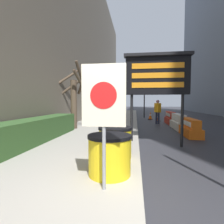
# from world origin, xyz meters

# --- Properties ---
(ground_plane) EXTENTS (120.00, 120.00, 0.00)m
(ground_plane) POSITION_xyz_m (0.00, 0.00, 0.00)
(ground_plane) COLOR #2D2D33
(sidewalk_left) EXTENTS (4.30, 56.00, 0.17)m
(sidewalk_left) POSITION_xyz_m (-2.15, 0.00, 0.08)
(sidewalk_left) COLOR #A39E93
(sidewalk_left) RESTS_ON ground_plane
(building_left_facade) EXTENTS (0.40, 50.40, 15.83)m
(building_left_facade) POSITION_xyz_m (-4.50, 9.80, 7.92)
(building_left_facade) COLOR #706656
(building_left_facade) RESTS_ON ground_plane
(hedge_strip) EXTENTS (0.90, 5.59, 0.84)m
(hedge_strip) POSITION_xyz_m (-3.70, 3.24, 0.59)
(hedge_strip) COLOR #335628
(hedge_strip) RESTS_ON sidewalk_left
(bare_tree) EXTENTS (1.92, 2.08, 3.56)m
(bare_tree) POSITION_xyz_m (-3.42, 6.63, 1.98)
(bare_tree) COLOR #4C3D2D
(bare_tree) RESTS_ON sidewalk_left
(barrel_drum_foreground) EXTENTS (0.86, 0.86, 0.79)m
(barrel_drum_foreground) POSITION_xyz_m (-0.63, 0.77, 0.56)
(barrel_drum_foreground) COLOR yellow
(barrel_drum_foreground) RESTS_ON sidewalk_left
(barrel_drum_middle) EXTENTS (0.86, 0.86, 0.79)m
(barrel_drum_middle) POSITION_xyz_m (-0.64, 1.83, 0.56)
(barrel_drum_middle) COLOR yellow
(barrel_drum_middle) RESTS_ON sidewalk_left
(warning_sign) EXTENTS (0.71, 0.08, 2.03)m
(warning_sign) POSITION_xyz_m (-0.63, 0.15, 1.58)
(warning_sign) COLOR gray
(warning_sign) RESTS_ON sidewalk_left
(message_board) EXTENTS (2.35, 0.36, 3.30)m
(message_board) POSITION_xyz_m (0.63, 3.85, 2.53)
(message_board) COLOR black
(message_board) RESTS_ON ground_plane
(jersey_barrier_orange_far) EXTENTS (0.63, 1.77, 0.82)m
(jersey_barrier_orange_far) POSITION_xyz_m (2.44, 5.95, 0.36)
(jersey_barrier_orange_far) COLOR orange
(jersey_barrier_orange_far) RESTS_ON ground_plane
(jersey_barrier_white) EXTENTS (0.62, 2.17, 0.88)m
(jersey_barrier_white) POSITION_xyz_m (2.44, 8.27, 0.39)
(jersey_barrier_white) COLOR silver
(jersey_barrier_white) RESTS_ON ground_plane
(jersey_barrier_red_striped) EXTENTS (0.56, 1.98, 0.90)m
(jersey_barrier_red_striped) POSITION_xyz_m (2.44, 10.69, 0.39)
(jersey_barrier_red_striped) COLOR red
(jersey_barrier_red_striped) RESTS_ON ground_plane
(traffic_cone_near) EXTENTS (0.33, 0.33, 0.60)m
(traffic_cone_near) POSITION_xyz_m (3.18, 12.60, 0.29)
(traffic_cone_near) COLOR black
(traffic_cone_near) RESTS_ON ground_plane
(traffic_cone_mid) EXTENTS (0.40, 0.40, 0.71)m
(traffic_cone_mid) POSITION_xyz_m (1.25, 13.76, 0.34)
(traffic_cone_mid) COLOR black
(traffic_cone_mid) RESTS_ON ground_plane
(traffic_cone_far) EXTENTS (0.33, 0.33, 0.59)m
(traffic_cone_far) POSITION_xyz_m (1.78, 12.39, 0.29)
(traffic_cone_far) COLOR black
(traffic_cone_far) RESTS_ON ground_plane
(traffic_light_near_curb) EXTENTS (0.28, 0.44, 4.43)m
(traffic_light_near_curb) POSITION_xyz_m (0.78, 15.63, 3.19)
(traffic_light_near_curb) COLOR #2D2D30
(traffic_light_near_curb) RESTS_ON ground_plane
(pedestrian_worker) EXTENTS (0.46, 0.54, 1.76)m
(pedestrian_worker) POSITION_xyz_m (1.49, 10.50, 1.04)
(pedestrian_worker) COLOR #23283D
(pedestrian_worker) RESTS_ON ground_plane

